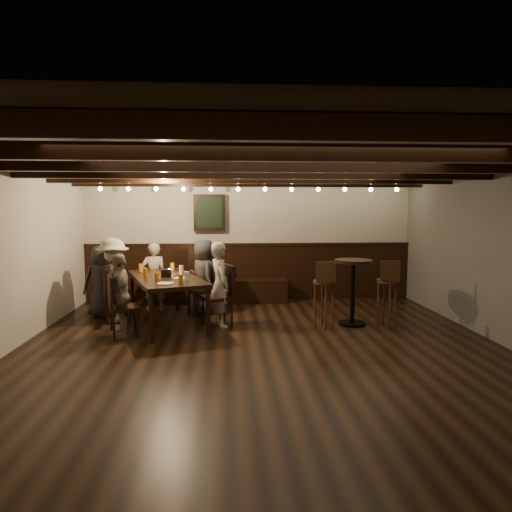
{
  "coord_description": "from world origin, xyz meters",
  "views": [
    {
      "loc": [
        -0.46,
        -5.63,
        1.84
      ],
      "look_at": [
        -0.02,
        1.3,
        1.11
      ],
      "focal_mm": 32.0,
      "sensor_mm": 36.0,
      "label": 1
    }
  ],
  "objects": [
    {
      "name": "chair_left_far",
      "position": [
        -1.96,
        0.9,
        0.27
      ],
      "size": [
        0.51,
        0.51,
        0.88
      ],
      "rotation": [
        0.0,
        0.0,
        -1.24
      ],
      "color": "black",
      "rests_on": "floor"
    },
    {
      "name": "plate_far",
      "position": [
        -1.16,
        1.34,
        0.77
      ],
      "size": [
        0.24,
        0.24,
        0.01
      ],
      "primitive_type": "cylinder",
      "color": "white",
      "rests_on": "dining_table"
    },
    {
      "name": "chair_right_near",
      "position": [
        -0.9,
        2.22,
        0.28
      ],
      "size": [
        0.54,
        0.54,
        0.93
      ],
      "rotation": [
        0.0,
        0.0,
        1.91
      ],
      "color": "black",
      "rests_on": "floor"
    },
    {
      "name": "room",
      "position": [
        -0.29,
        2.21,
        1.07
      ],
      "size": [
        7.0,
        7.0,
        7.0
      ],
      "color": "black",
      "rests_on": "ground"
    },
    {
      "name": "chair_left_near",
      "position": [
        -2.26,
        1.75,
        0.27
      ],
      "size": [
        0.51,
        0.51,
        0.89
      ],
      "rotation": [
        0.0,
        0.0,
        -1.24
      ],
      "color": "black",
      "rests_on": "floor"
    },
    {
      "name": "person_left_near",
      "position": [
        -2.29,
        1.74,
        0.68
      ],
      "size": [
        0.77,
        1.0,
        1.37
      ],
      "primitive_type": "imported",
      "rotation": [
        0.0,
        0.0,
        -1.24
      ],
      "color": "#9D9685",
      "rests_on": "floor"
    },
    {
      "name": "high_top_table",
      "position": [
        1.51,
        1.34,
        0.68
      ],
      "size": [
        0.59,
        0.59,
        1.04
      ],
      "color": "black",
      "rests_on": "floor"
    },
    {
      "name": "pint_f",
      "position": [
        -1.06,
        1.11,
        0.83
      ],
      "size": [
        0.07,
        0.07,
        0.14
      ],
      "primitive_type": "cylinder",
      "color": "silver",
      "rests_on": "dining_table"
    },
    {
      "name": "person_left_far",
      "position": [
        -1.99,
        0.89,
        0.6
      ],
      "size": [
        0.51,
        0.76,
        1.2
      ],
      "primitive_type": "imported",
      "rotation": [
        0.0,
        0.0,
        -1.24
      ],
      "color": "gray",
      "rests_on": "floor"
    },
    {
      "name": "pint_d",
      "position": [
        -1.21,
        1.85,
        0.83
      ],
      "size": [
        0.07,
        0.07,
        0.14
      ],
      "primitive_type": "cylinder",
      "color": "silver",
      "rests_on": "dining_table"
    },
    {
      "name": "candle",
      "position": [
        -1.41,
        1.88,
        0.79
      ],
      "size": [
        0.05,
        0.05,
        0.05
      ],
      "primitive_type": "cylinder",
      "color": "beige",
      "rests_on": "dining_table"
    },
    {
      "name": "pint_g",
      "position": [
        -1.12,
        0.82,
        0.83
      ],
      "size": [
        0.07,
        0.07,
        0.14
      ],
      "primitive_type": "cylinder",
      "color": "#BF7219",
      "rests_on": "dining_table"
    },
    {
      "name": "dining_table",
      "position": [
        -1.43,
        1.56,
        0.7
      ],
      "size": [
        1.54,
        2.23,
        0.76
      ],
      "rotation": [
        0.0,
        0.0,
        0.33
      ],
      "color": "black",
      "rests_on": "floor"
    },
    {
      "name": "person_bench_left",
      "position": [
        -2.57,
        2.12,
        0.61
      ],
      "size": [
        0.7,
        0.57,
        1.23
      ],
      "primitive_type": "imported",
      "rotation": [
        0.0,
        0.0,
        3.48
      ],
      "color": "#252427",
      "rests_on": "floor"
    },
    {
      "name": "person_bench_right",
      "position": [
        -0.87,
        2.71,
        0.63
      ],
      "size": [
        0.73,
        0.65,
        1.25
      ],
      "primitive_type": "imported",
      "rotation": [
        0.0,
        0.0,
        3.48
      ],
      "color": "#4F1E1B",
      "rests_on": "floor"
    },
    {
      "name": "bar_stool_left",
      "position": [
        1.01,
        1.13,
        0.39
      ],
      "size": [
        0.33,
        0.35,
        1.05
      ],
      "rotation": [
        0.0,
        0.0,
        -0.06
      ],
      "color": "#382412",
      "rests_on": "floor"
    },
    {
      "name": "bar_stool_right",
      "position": [
        2.01,
        1.18,
        0.39
      ],
      "size": [
        0.33,
        0.35,
        1.05
      ],
      "rotation": [
        0.0,
        0.0,
        -0.1
      ],
      "color": "#382412",
      "rests_on": "floor"
    },
    {
      "name": "pint_b",
      "position": [
        -1.41,
        2.26,
        0.83
      ],
      "size": [
        0.07,
        0.07,
        0.14
      ],
      "primitive_type": "cylinder",
      "color": "#BF7219",
      "rests_on": "dining_table"
    },
    {
      "name": "pint_e",
      "position": [
        -1.49,
        1.06,
        0.83
      ],
      "size": [
        0.07,
        0.07,
        0.14
      ],
      "primitive_type": "cylinder",
      "color": "#BF7219",
      "rests_on": "dining_table"
    },
    {
      "name": "pint_c",
      "position": [
        -1.75,
        1.56,
        0.83
      ],
      "size": [
        0.07,
        0.07,
        0.14
      ],
      "primitive_type": "cylinder",
      "color": "#BF7219",
      "rests_on": "dining_table"
    },
    {
      "name": "person_bench_centre",
      "position": [
        -1.77,
        2.55,
        0.62
      ],
      "size": [
        0.52,
        0.43,
        1.23
      ],
      "primitive_type": "imported",
      "rotation": [
        0.0,
        0.0,
        3.48
      ],
      "color": "gray",
      "rests_on": "floor"
    },
    {
      "name": "condiment_caddy",
      "position": [
        -1.41,
        1.51,
        0.82
      ],
      "size": [
        0.15,
        0.1,
        0.12
      ],
      "primitive_type": "cube",
      "color": "black",
      "rests_on": "dining_table"
    },
    {
      "name": "plate_near",
      "position": [
        -1.34,
        0.85,
        0.77
      ],
      "size": [
        0.24,
        0.24,
        0.01
      ],
      "primitive_type": "cylinder",
      "color": "white",
      "rests_on": "dining_table"
    },
    {
      "name": "chair_right_far",
      "position": [
        -0.6,
        1.37,
        0.29
      ],
      "size": [
        0.56,
        0.56,
        0.96
      ],
      "rotation": [
        0.0,
        0.0,
        1.91
      ],
      "color": "black",
      "rests_on": "floor"
    },
    {
      "name": "pint_a",
      "position": [
        -1.92,
        2.13,
        0.83
      ],
      "size": [
        0.07,
        0.07,
        0.14
      ],
      "primitive_type": "cylinder",
      "color": "#BF7219",
      "rests_on": "dining_table"
    },
    {
      "name": "person_right_near",
      "position": [
        -0.87,
        2.23,
        0.65
      ],
      "size": [
        0.6,
        0.74,
        1.31
      ],
      "primitive_type": "imported",
      "rotation": [
        0.0,
        0.0,
        1.91
      ],
      "color": "#29292C",
      "rests_on": "floor"
    },
    {
      "name": "person_right_far",
      "position": [
        -0.57,
        1.38,
        0.66
      ],
      "size": [
        0.46,
        0.56,
        1.32
      ],
      "primitive_type": "imported",
      "rotation": [
        0.0,
        0.0,
        1.91
      ],
      "color": "#A09B87",
      "rests_on": "floor"
    }
  ]
}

